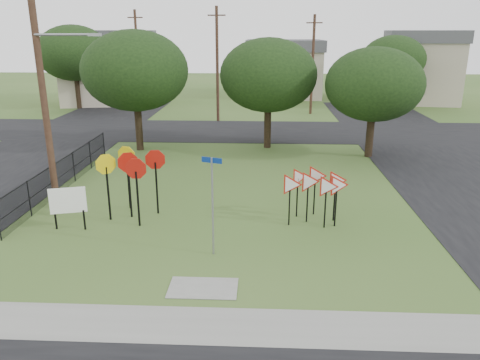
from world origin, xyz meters
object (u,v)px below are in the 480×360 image
Objects in this scene: stop_sign_cluster at (131,169)px; yield_sign_cluster at (316,184)px; street_name_sign at (212,201)px; info_board at (68,202)px.

stop_sign_cluster is 7.20m from yield_sign_cluster.
stop_sign_cluster is (-3.54, 3.17, 0.08)m from street_name_sign.
street_name_sign is at bearing -140.76° from yield_sign_cluster.
info_board is at bearing -146.33° from stop_sign_cluster.
street_name_sign is 1.24× the size of stop_sign_cluster.
yield_sign_cluster is at bearing 39.24° from street_name_sign.
yield_sign_cluster is (3.65, 2.98, -0.34)m from street_name_sign.
info_board is at bearing -172.72° from yield_sign_cluster.
yield_sign_cluster is 1.64× the size of info_board.
street_name_sign is 4.72m from yield_sign_cluster.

